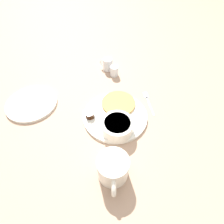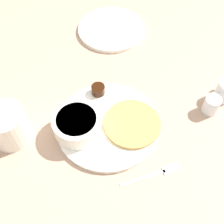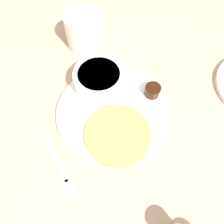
{
  "view_description": "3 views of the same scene",
  "coord_description": "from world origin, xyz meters",
  "views": [
    {
      "loc": [
        0.4,
        -0.19,
        0.56
      ],
      "look_at": [
        -0.0,
        -0.01,
        0.03
      ],
      "focal_mm": 28.0,
      "sensor_mm": 36.0,
      "label": 1
    },
    {
      "loc": [
        0.2,
        0.32,
        0.6
      ],
      "look_at": [
        -0.02,
        -0.0,
        0.04
      ],
      "focal_mm": 45.0,
      "sensor_mm": 36.0,
      "label": 2
    },
    {
      "loc": [
        -0.17,
        0.18,
        0.44
      ],
      "look_at": [
        -0.01,
        0.02,
        0.04
      ],
      "focal_mm": 35.0,
      "sensor_mm": 36.0,
      "label": 3
    }
  ],
  "objects": [
    {
      "name": "ground_plane",
      "position": [
        0.0,
        0.0,
        0.0
      ],
      "size": [
        4.0,
        4.0,
        0.0
      ],
      "primitive_type": "plane",
      "color": "tan"
    },
    {
      "name": "far_plate",
      "position": [
        -0.21,
        -0.3,
        0.01
      ],
      "size": [
        0.21,
        0.21,
        0.01
      ],
      "color": "white",
      "rests_on": "ground_plane"
    },
    {
      "name": "creamer_pitcher_far",
      "position": [
        -0.3,
        0.1,
        0.03
      ],
      "size": [
        0.06,
        0.05,
        0.06
      ],
      "color": "white",
      "rests_on": "ground_plane"
    },
    {
      "name": "pancake_stack",
      "position": [
        -0.05,
        0.04,
        0.02
      ],
      "size": [
        0.14,
        0.14,
        0.01
      ],
      "color": "tan",
      "rests_on": "plate"
    },
    {
      "name": "butter_ramekin",
      "position": [
        0.08,
        -0.05,
        0.03
      ],
      "size": [
        0.05,
        0.05,
        0.05
      ],
      "color": "white",
      "rests_on": "plate"
    },
    {
      "name": "coffee_mug",
      "position": [
        0.21,
        -0.11,
        0.05
      ],
      "size": [
        0.13,
        0.1,
        0.09
      ],
      "color": "silver",
      "rests_on": "ground_plane"
    },
    {
      "name": "creamer_pitcher_near",
      "position": [
        -0.25,
        0.11,
        0.03
      ],
      "size": [
        0.05,
        0.04,
        0.05
      ],
      "color": "white",
      "rests_on": "ground_plane"
    },
    {
      "name": "fork",
      "position": [
        -0.02,
        0.17,
        0.0
      ],
      "size": [
        0.14,
        0.05,
        0.0
      ],
      "color": "silver",
      "rests_on": "ground_plane"
    },
    {
      "name": "syrup_cup",
      "position": [
        -0.03,
        -0.09,
        0.02
      ],
      "size": [
        0.04,
        0.04,
        0.02
      ],
      "color": "black",
      "rests_on": "plate"
    },
    {
      "name": "plate",
      "position": [
        0.0,
        0.0,
        0.01
      ],
      "size": [
        0.26,
        0.26,
        0.01
      ],
      "color": "white",
      "rests_on": "ground_plane"
    },
    {
      "name": "bowl",
      "position": [
        0.07,
        -0.02,
        0.04
      ],
      "size": [
        0.12,
        0.12,
        0.05
      ],
      "color": "white",
      "rests_on": "plate"
    }
  ]
}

